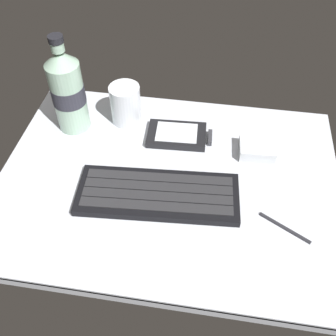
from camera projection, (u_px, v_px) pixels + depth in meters
ground_plane at (168, 183)px, 74.11cm from camera, size 64.00×48.00×2.80cm
keyboard at (158, 194)px, 70.02cm from camera, size 29.74×13.13×1.70cm
handheld_device at (180, 135)px, 80.60cm from camera, size 13.09×8.24×1.50cm
juice_cup at (126, 105)px, 82.14cm from camera, size 6.40×6.40×8.50cm
water_bottle at (68, 91)px, 77.17cm from camera, size 6.73×6.73×20.80cm
charger_block at (257, 149)px, 77.19cm from camera, size 7.29×5.97×2.40cm
stylus_pen at (285, 227)px, 65.81cm from camera, size 8.60×5.31×0.70cm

